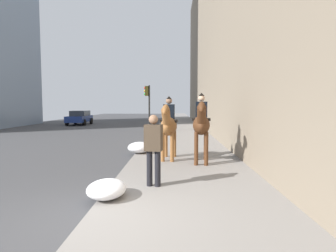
% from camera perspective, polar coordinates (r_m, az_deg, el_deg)
% --- Properties ---
extents(sidewalk_slab, '(120.00, 3.90, 0.12)m').
position_cam_1_polar(sidewalk_slab, '(5.21, 5.75, -18.28)').
color(sidewalk_slab, gray).
rests_on(sidewalk_slab, ground).
extents(mounted_horse_near, '(2.15, 0.69, 2.24)m').
position_cam_1_polar(mounted_horse_near, '(10.06, 0.11, 0.21)').
color(mounted_horse_near, brown).
rests_on(mounted_horse_near, sidewalk_slab).
extents(mounted_horse_far, '(2.15, 0.69, 2.33)m').
position_cam_1_polar(mounted_horse_far, '(9.50, 6.64, 0.42)').
color(mounted_horse_far, '#4C2B16').
rests_on(mounted_horse_far, sidewalk_slab).
extents(pedestrian_greeting, '(0.33, 0.44, 1.70)m').
position_cam_1_polar(pedestrian_greeting, '(6.78, -2.90, -3.88)').
color(pedestrian_greeting, black).
rests_on(pedestrian_greeting, sidewalk_slab).
extents(car_near_lane, '(4.37, 2.04, 1.44)m').
position_cam_1_polar(car_near_lane, '(30.70, -17.14, 1.67)').
color(car_near_lane, navy).
rests_on(car_near_lane, ground).
extents(traffic_light_near_curb, '(0.20, 0.44, 3.43)m').
position_cam_1_polar(traffic_light_near_curb, '(20.59, -4.01, 4.98)').
color(traffic_light_near_curb, black).
rests_on(traffic_light_near_curb, ground).
extents(snow_pile_near, '(1.05, 0.81, 0.36)m').
position_cam_1_polar(snow_pile_near, '(6.25, -12.09, -12.13)').
color(snow_pile_near, white).
rests_on(snow_pile_near, sidewalk_slab).
extents(snow_pile_far, '(1.22, 0.94, 0.42)m').
position_cam_1_polar(snow_pile_far, '(11.69, -5.69, -4.24)').
color(snow_pile_far, white).
rests_on(snow_pile_far, sidewalk_slab).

